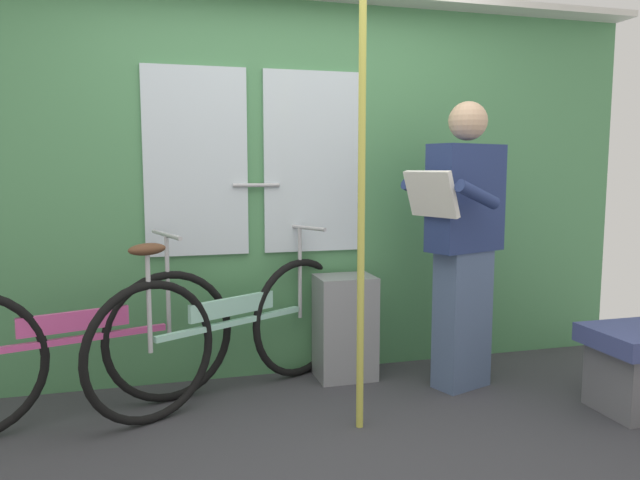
{
  "coord_description": "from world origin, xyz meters",
  "views": [
    {
      "loc": [
        -0.79,
        -2.5,
        1.29
      ],
      "look_at": [
        0.01,
        0.42,
        0.93
      ],
      "focal_mm": 33.94,
      "sensor_mm": 36.0,
      "label": 1
    }
  ],
  "objects": [
    {
      "name": "trash_bin_by_wall",
      "position": [
        0.31,
        0.95,
        0.32
      ],
      "size": [
        0.35,
        0.28,
        0.64
      ],
      "primitive_type": "cube",
      "color": "gray",
      "rests_on": "ground_plane"
    },
    {
      "name": "passenger_reading_newspaper",
      "position": [
        0.92,
        0.62,
        0.88
      ],
      "size": [
        0.62,
        0.56,
        1.66
      ],
      "rotation": [
        0.0,
        0.0,
        3.48
      ],
      "color": "slate",
      "rests_on": "ground_plane"
    },
    {
      "name": "train_door_wall",
      "position": [
        -0.01,
        1.16,
        1.21
      ],
      "size": [
        4.66,
        0.28,
        2.32
      ],
      "color": "#4C8C56",
      "rests_on": "ground_plane"
    },
    {
      "name": "bicycle_leaning_behind",
      "position": [
        -0.4,
        0.81,
        0.39
      ],
      "size": [
        1.56,
        0.89,
        0.94
      ],
      "rotation": [
        0.0,
        0.0,
        0.51
      ],
      "color": "black",
      "rests_on": "ground_plane"
    },
    {
      "name": "ground_plane",
      "position": [
        0.0,
        0.0,
        -0.02
      ],
      "size": [
        5.66,
        3.94,
        0.04
      ],
      "primitive_type": "cube",
      "color": "#38383D"
    },
    {
      "name": "bicycle_near_door",
      "position": [
        -1.21,
        0.69,
        0.39
      ],
      "size": [
        1.65,
        0.63,
        0.94
      ],
      "rotation": [
        0.0,
        0.0,
        0.3
      ],
      "color": "black",
      "rests_on": "ground_plane"
    },
    {
      "name": "handrail_pole",
      "position": [
        0.17,
        0.24,
        1.14
      ],
      "size": [
        0.04,
        0.04,
        2.28
      ],
      "primitive_type": "cylinder",
      "color": "#C6C14C",
      "rests_on": "ground_plane"
    }
  ]
}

